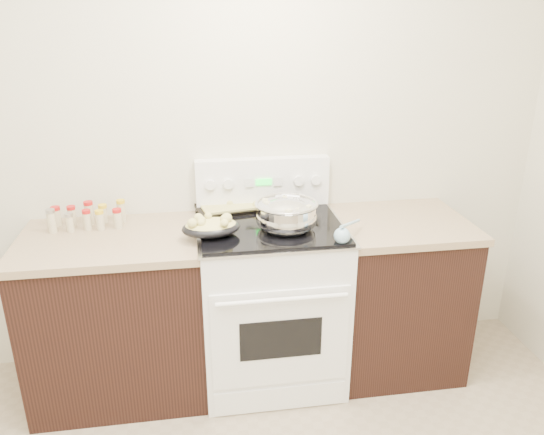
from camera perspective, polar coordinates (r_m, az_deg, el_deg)
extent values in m
cube|color=beige|center=(2.99, -7.93, 8.68)|extent=(4.00, 0.05, 2.70)
cube|color=black|center=(3.04, -16.11, -10.37)|extent=(0.90, 0.64, 0.88)
cube|color=brown|center=(2.83, -17.04, -2.39)|extent=(0.93, 0.67, 0.04)
cube|color=black|center=(3.21, 12.96, -8.24)|extent=(0.70, 0.64, 0.88)
cube|color=brown|center=(3.01, 13.66, -0.59)|extent=(0.73, 0.67, 0.04)
cube|color=white|center=(3.01, -0.15, -9.27)|extent=(0.76, 0.66, 0.92)
cube|color=white|center=(2.74, 0.94, -12.89)|extent=(0.70, 0.01, 0.55)
cube|color=black|center=(2.73, 0.97, -12.97)|extent=(0.42, 0.01, 0.22)
cylinder|color=white|center=(2.57, 1.13, -8.85)|extent=(0.65, 0.02, 0.02)
cube|color=white|center=(2.96, 0.89, -18.88)|extent=(0.70, 0.01, 0.14)
cube|color=silver|center=(2.81, -0.16, -1.04)|extent=(0.78, 0.68, 0.01)
cube|color=black|center=(2.80, -0.16, -0.82)|extent=(0.74, 0.64, 0.01)
cube|color=white|center=(3.03, -1.01, 3.82)|extent=(0.76, 0.07, 0.28)
cylinder|color=white|center=(2.95, -6.66, 3.52)|extent=(0.06, 0.02, 0.06)
cylinder|color=white|center=(2.96, -4.73, 3.62)|extent=(0.06, 0.02, 0.06)
cylinder|color=white|center=(3.01, 2.90, 3.98)|extent=(0.06, 0.02, 0.06)
cylinder|color=white|center=(3.03, 4.75, 4.06)|extent=(0.06, 0.02, 0.06)
cube|color=#19E533|center=(2.98, -0.89, 3.83)|extent=(0.09, 0.00, 0.04)
cube|color=silver|center=(2.97, -2.42, 3.75)|extent=(0.05, 0.00, 0.05)
cube|color=silver|center=(2.99, 0.63, 3.90)|extent=(0.05, 0.00, 0.05)
ellipsoid|color=silver|center=(2.72, 1.56, 0.00)|extent=(0.38, 0.38, 0.19)
cylinder|color=silver|center=(2.74, 1.55, -1.11)|extent=(0.17, 0.17, 0.01)
torus|color=silver|center=(2.69, 1.58, 1.50)|extent=(0.32, 0.32, 0.02)
cylinder|color=silver|center=(2.71, 1.57, 0.40)|extent=(0.30, 0.30, 0.11)
cylinder|color=brown|center=(2.69, 1.58, 1.26)|extent=(0.28, 0.28, 0.00)
cube|color=beige|center=(2.60, 1.79, 0.62)|extent=(0.04, 0.04, 0.02)
cube|color=beige|center=(2.66, 2.84, 1.09)|extent=(0.03, 0.03, 0.02)
cube|color=beige|center=(2.63, 2.68, 0.87)|extent=(0.03, 0.03, 0.02)
cube|color=beige|center=(2.64, 1.96, 0.98)|extent=(0.03, 0.03, 0.02)
cube|color=beige|center=(2.79, 1.39, 2.13)|extent=(0.02, 0.02, 0.02)
cube|color=beige|center=(2.73, 1.72, 1.68)|extent=(0.03, 0.03, 0.02)
cube|color=beige|center=(2.71, -0.53, 1.51)|extent=(0.03, 0.03, 0.02)
cube|color=beige|center=(2.66, 3.99, 1.12)|extent=(0.03, 0.03, 0.02)
cube|color=beige|center=(2.74, -0.74, 1.77)|extent=(0.03, 0.03, 0.02)
cube|color=beige|center=(2.64, 1.48, 0.95)|extent=(0.04, 0.04, 0.03)
cube|color=beige|center=(2.66, 2.09, 1.17)|extent=(0.04, 0.04, 0.03)
ellipsoid|color=black|center=(2.66, -6.60, -1.12)|extent=(0.30, 0.22, 0.08)
ellipsoid|color=#D7CD72|center=(2.66, -6.61, -0.88)|extent=(0.27, 0.20, 0.06)
sphere|color=#D7CD72|center=(2.61, -7.66, -0.59)|extent=(0.04, 0.04, 0.04)
sphere|color=#D7CD72|center=(2.60, -8.58, -0.60)|extent=(0.05, 0.05, 0.05)
sphere|color=#D7CD72|center=(2.68, -6.88, 0.18)|extent=(0.04, 0.04, 0.04)
sphere|color=#D7CD72|center=(2.68, -7.93, -0.06)|extent=(0.05, 0.05, 0.05)
sphere|color=#D7CD72|center=(2.65, -4.89, -0.08)|extent=(0.05, 0.05, 0.05)
sphere|color=#D7CD72|center=(2.63, -7.62, -0.34)|extent=(0.05, 0.05, 0.05)
sphere|color=#D7CD72|center=(2.59, -5.14, -0.61)|extent=(0.04, 0.04, 0.04)
sphere|color=#D7CD72|center=(2.64, -5.12, -0.15)|extent=(0.04, 0.04, 0.04)
cube|color=black|center=(3.04, -4.30, 1.23)|extent=(0.45, 0.35, 0.02)
cube|color=#D7CD72|center=(3.03, -4.30, 1.44)|extent=(0.40, 0.31, 0.02)
sphere|color=#D7CD72|center=(3.07, -3.88, 2.01)|extent=(0.04, 0.04, 0.04)
sphere|color=#D7CD72|center=(3.06, -5.37, 1.82)|extent=(0.04, 0.04, 0.04)
sphere|color=#D7CD72|center=(3.06, -2.63, 1.85)|extent=(0.04, 0.04, 0.04)
sphere|color=#D7CD72|center=(2.98, -1.73, 1.42)|extent=(0.04, 0.04, 0.04)
sphere|color=#D7CD72|center=(3.08, -3.88, 2.10)|extent=(0.04, 0.04, 0.04)
sphere|color=#D7CD72|center=(3.06, -6.16, 1.84)|extent=(0.04, 0.04, 0.04)
sphere|color=#D7CD72|center=(3.10, -2.92, 2.13)|extent=(0.04, 0.04, 0.04)
sphere|color=#D7CD72|center=(3.07, -4.71, 1.95)|extent=(0.04, 0.04, 0.04)
sphere|color=#D7CD72|center=(3.02, -4.58, 1.58)|extent=(0.04, 0.04, 0.04)
sphere|color=#D7CD72|center=(3.04, -3.24, 1.72)|extent=(0.04, 0.04, 0.04)
cylinder|color=tan|center=(2.87, 1.72, 0.05)|extent=(0.17, 0.21, 0.01)
sphere|color=tan|center=(2.78, 0.69, -0.59)|extent=(0.04, 0.04, 0.04)
sphere|color=#84AEC5|center=(2.60, 7.54, -1.96)|extent=(0.08, 0.08, 0.08)
cylinder|color=#84AEC5|center=(2.68, 8.42, -0.64)|extent=(0.17, 0.22, 0.07)
cylinder|color=#BFB28C|center=(3.05, -22.16, -0.03)|extent=(0.05, 0.05, 0.09)
cylinder|color=#B21414|center=(3.03, -22.30, 0.91)|extent=(0.05, 0.05, 0.02)
cylinder|color=#BFB28C|center=(3.02, -20.69, 0.01)|extent=(0.04, 0.04, 0.09)
cylinder|color=#B21414|center=(3.00, -20.82, 0.99)|extent=(0.04, 0.04, 0.02)
cylinder|color=#BFB28C|center=(3.01, -19.04, 0.32)|extent=(0.05, 0.05, 0.11)
cylinder|color=#B21414|center=(2.99, -19.18, 1.47)|extent=(0.05, 0.05, 0.02)
cylinder|color=#BFB28C|center=(3.01, -17.67, 0.23)|extent=(0.04, 0.04, 0.09)
cylinder|color=gold|center=(2.99, -17.78, 1.16)|extent=(0.05, 0.05, 0.02)
cylinder|color=#BFB28C|center=(2.99, -15.87, 0.52)|extent=(0.04, 0.04, 0.11)
cylinder|color=gold|center=(2.97, -15.99, 1.66)|extent=(0.05, 0.05, 0.02)
cylinder|color=#BFB28C|center=(2.96, -22.59, -0.51)|extent=(0.04, 0.04, 0.11)
cylinder|color=#B2B2B7|center=(2.94, -22.77, 0.64)|extent=(0.05, 0.05, 0.02)
cylinder|color=#BFB28C|center=(2.94, -20.91, -0.67)|extent=(0.04, 0.04, 0.09)
cylinder|color=#B2B2B7|center=(2.92, -21.04, 0.27)|extent=(0.04, 0.04, 0.02)
cylinder|color=#BFB28C|center=(2.94, -19.24, -0.40)|extent=(0.04, 0.04, 0.09)
cylinder|color=#B21414|center=(2.92, -19.37, 0.61)|extent=(0.04, 0.04, 0.02)
cylinder|color=#BFB28C|center=(2.91, -17.99, -0.43)|extent=(0.04, 0.04, 0.09)
cylinder|color=gold|center=(2.90, -18.11, 0.58)|extent=(0.04, 0.04, 0.02)
cylinder|color=#BFB28C|center=(2.91, -16.26, -0.26)|extent=(0.04, 0.04, 0.09)
cylinder|color=#B21414|center=(2.89, -16.36, 0.72)|extent=(0.05, 0.05, 0.02)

